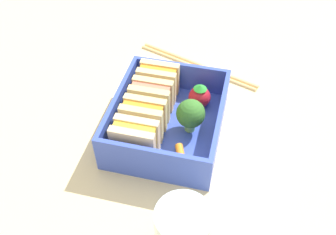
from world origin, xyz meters
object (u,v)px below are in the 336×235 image
(sandwich_center_left, at_px, (144,118))
(sandwich_center_right, at_px, (158,82))
(sandwich_left, at_px, (135,140))
(carrot_stick_far_left, at_px, (181,157))
(sandwich_center, at_px, (151,99))
(chopstick_pair, at_px, (197,65))
(strawberry_far_left, at_px, (200,96))
(broccoli_floret, at_px, (190,116))

(sandwich_center_left, xyz_separation_m, sandwich_center_right, (0.07, 0.00, 0.00))
(sandwich_left, xyz_separation_m, sandwich_center_left, (0.04, 0.00, 0.00))
(carrot_stick_far_left, bearing_deg, sandwich_center_left, 58.82)
(sandwich_center, bearing_deg, chopstick_pair, -17.29)
(sandwich_center_right, distance_m, strawberry_far_left, 0.06)
(sandwich_center_right, xyz_separation_m, carrot_stick_far_left, (-0.11, -0.06, -0.02))
(sandwich_left, distance_m, chopstick_pair, 0.21)
(strawberry_far_left, bearing_deg, sandwich_center_right, 83.08)
(broccoli_floret, distance_m, chopstick_pair, 0.16)
(sandwich_left, bearing_deg, sandwich_center_right, 0.00)
(sandwich_center, distance_m, broccoli_floret, 0.06)
(carrot_stick_far_left, distance_m, strawberry_far_left, 0.10)
(broccoli_floret, height_order, chopstick_pair, broccoli_floret)
(sandwich_left, distance_m, carrot_stick_far_left, 0.06)
(sandwich_center, height_order, carrot_stick_far_left, sandwich_center)
(sandwich_center_left, height_order, broccoli_floret, sandwich_center_left)
(broccoli_floret, bearing_deg, sandwich_center_left, 105.61)
(sandwich_center_right, relative_size, chopstick_pair, 0.27)
(strawberry_far_left, bearing_deg, chopstick_pair, 11.40)
(broccoli_floret, bearing_deg, carrot_stick_far_left, 179.69)
(carrot_stick_far_left, height_order, chopstick_pair, carrot_stick_far_left)
(sandwich_left, xyz_separation_m, sandwich_center, (0.07, 0.00, 0.00))
(sandwich_left, xyz_separation_m, chopstick_pair, (0.21, -0.04, -0.03))
(sandwich_center, height_order, chopstick_pair, sandwich_center)
(sandwich_center_right, bearing_deg, sandwich_center_left, 180.00)
(sandwich_center_left, bearing_deg, sandwich_center_right, 0.00)
(broccoli_floret, height_order, strawberry_far_left, broccoli_floret)
(sandwich_left, distance_m, strawberry_far_left, 0.12)
(sandwich_center, height_order, broccoli_floret, sandwich_center)
(sandwich_left, bearing_deg, sandwich_center, 0.00)
(carrot_stick_far_left, height_order, strawberry_far_left, strawberry_far_left)
(sandwich_center, bearing_deg, sandwich_left, 180.00)
(sandwich_center_right, bearing_deg, chopstick_pair, -23.47)
(carrot_stick_far_left, xyz_separation_m, chopstick_pair, (0.20, 0.02, -0.01))
(sandwich_center_right, height_order, carrot_stick_far_left, sandwich_center_right)
(sandwich_center_left, height_order, carrot_stick_far_left, sandwich_center_left)
(sandwich_center, height_order, strawberry_far_left, sandwich_center)
(sandwich_center_left, distance_m, carrot_stick_far_left, 0.07)
(sandwich_center_left, xyz_separation_m, carrot_stick_far_left, (-0.03, -0.06, -0.02))
(sandwich_center_left, xyz_separation_m, strawberry_far_left, (0.07, -0.06, -0.01))
(broccoli_floret, xyz_separation_m, strawberry_far_left, (0.05, -0.00, -0.01))
(sandwich_center_left, distance_m, sandwich_center, 0.04)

